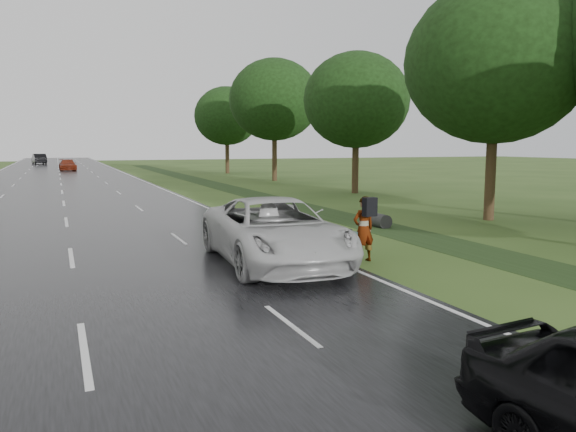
% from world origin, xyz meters
% --- Properties ---
extents(ground, '(220.00, 220.00, 0.00)m').
position_xyz_m(ground, '(0.00, 0.00, 0.00)').
color(ground, '#2F491A').
rests_on(ground, ground).
extents(road, '(14.00, 180.00, 0.04)m').
position_xyz_m(road, '(0.00, 45.00, 0.02)').
color(road, black).
rests_on(road, ground).
extents(edge_stripe_east, '(0.12, 180.00, 0.01)m').
position_xyz_m(edge_stripe_east, '(6.75, 45.00, 0.04)').
color(edge_stripe_east, silver).
rests_on(edge_stripe_east, road).
extents(center_line, '(0.12, 180.00, 0.01)m').
position_xyz_m(center_line, '(0.00, 45.00, 0.04)').
color(center_line, silver).
rests_on(center_line, road).
extents(drainage_ditch, '(2.20, 120.00, 0.56)m').
position_xyz_m(drainage_ditch, '(11.50, 18.71, 0.04)').
color(drainage_ditch, black).
rests_on(drainage_ditch, ground).
extents(tree_east_b, '(7.60, 7.60, 10.11)m').
position_xyz_m(tree_east_b, '(17.00, 10.00, 6.68)').
color(tree_east_b, '#3D2B19').
rests_on(tree_east_b, ground).
extents(tree_east_c, '(7.00, 7.00, 9.29)m').
position_xyz_m(tree_east_c, '(18.20, 24.00, 6.14)').
color(tree_east_c, '#3D2B19').
rests_on(tree_east_c, ground).
extents(tree_east_d, '(8.00, 8.00, 10.76)m').
position_xyz_m(tree_east_d, '(17.80, 38.00, 7.15)').
color(tree_east_d, '#3D2B19').
rests_on(tree_east_d, ground).
extents(tree_east_f, '(7.20, 7.20, 9.62)m').
position_xyz_m(tree_east_f, '(17.50, 52.00, 6.37)').
color(tree_east_f, '#3D2B19').
rests_on(tree_east_f, ground).
extents(pedestrian, '(0.87, 0.72, 1.84)m').
position_xyz_m(pedestrian, '(7.56, 4.47, 0.95)').
color(pedestrian, '#A5998C').
rests_on(pedestrian, ground).
extents(white_pickup, '(3.31, 6.55, 1.78)m').
position_xyz_m(white_pickup, '(5.12, 5.00, 0.93)').
color(white_pickup, '#BCBCBC').
rests_on(white_pickup, road).
extents(far_car_red, '(2.12, 4.76, 1.36)m').
position_xyz_m(far_car_red, '(1.00, 65.48, 0.72)').
color(far_car_red, maroon).
rests_on(far_car_red, road).
extents(far_car_dark, '(2.51, 5.32, 1.68)m').
position_xyz_m(far_car_dark, '(-2.82, 90.15, 0.88)').
color(far_car_dark, black).
rests_on(far_car_dark, road).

